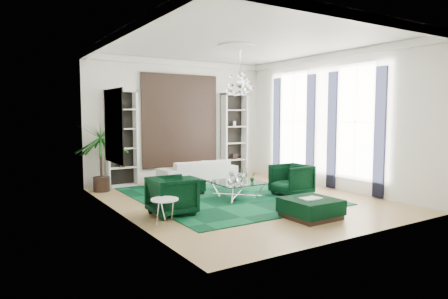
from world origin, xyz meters
TOP-DOWN VIEW (x-y plane):
  - floor at (0.00, 0.00)m, footprint 6.00×7.00m
  - ceiling at (0.00, 0.00)m, footprint 6.00×7.00m
  - wall_back at (0.00, 3.51)m, footprint 6.00×0.02m
  - wall_front at (0.00, -3.51)m, footprint 6.00×0.02m
  - wall_left at (-3.01, 0.00)m, footprint 0.02×7.00m
  - wall_right at (3.01, 0.00)m, footprint 0.02×7.00m
  - crown_molding at (0.00, 0.00)m, footprint 6.00×7.00m
  - ceiling_medallion at (0.00, 0.30)m, footprint 0.90×0.90m
  - tapestry at (0.00, 3.46)m, footprint 2.50×0.06m
  - shelving_left at (-1.95, 3.31)m, footprint 0.90×0.38m
  - shelving_right at (1.95, 3.31)m, footprint 0.90×0.38m
  - painting at (-2.97, 0.60)m, footprint 0.04×1.30m
  - window_near at (2.99, -0.90)m, footprint 0.03×1.10m
  - curtain_near_a at (2.96, -1.68)m, footprint 0.07×0.30m
  - curtain_near_b at (2.96, -0.12)m, footprint 0.07×0.30m
  - window_far at (2.99, 1.50)m, footprint 0.03×1.10m
  - curtain_far_a at (2.96, 0.72)m, footprint 0.07×0.30m
  - curtain_far_b at (2.96, 2.28)m, footprint 0.07×0.30m
  - rug at (-0.15, 0.61)m, footprint 4.20×5.00m
  - sofa at (0.25, 2.77)m, footprint 2.39×0.94m
  - armchair_left at (-2.10, -0.43)m, footprint 0.89×0.87m
  - armchair_right at (1.39, -0.22)m, footprint 0.89×0.87m
  - coffee_table at (0.01, 0.26)m, footprint 1.20×1.20m
  - ottoman_side at (-0.93, 1.44)m, footprint 0.90×0.90m
  - ottoman_front at (0.17, -2.17)m, footprint 1.00×1.00m
  - book at (0.17, -2.17)m, footprint 0.42×0.28m
  - side_table at (-2.55, -1.08)m, footprint 0.52×0.52m
  - palm at (-2.65, 2.93)m, footprint 1.50×1.50m
  - chandelier at (0.13, 0.31)m, footprint 0.80×0.80m
  - table_plant at (0.31, 0.01)m, footprint 0.13×0.11m

SIDE VIEW (x-z plane):
  - floor at x=0.00m, z-range -0.02..0.00m
  - rug at x=-0.15m, z-range 0.00..0.02m
  - ottoman_side at x=-0.93m, z-range 0.00..0.40m
  - ottoman_front at x=0.17m, z-range 0.00..0.40m
  - coffee_table at x=0.01m, z-range 0.00..0.41m
  - side_table at x=-2.55m, z-range 0.00..0.50m
  - sofa at x=0.25m, z-range 0.00..0.70m
  - armchair_left at x=-2.10m, z-range 0.00..0.81m
  - armchair_right at x=1.39m, z-range 0.00..0.81m
  - book at x=0.17m, z-range 0.40..0.43m
  - table_plant at x=0.31m, z-range 0.41..0.65m
  - palm at x=-2.65m, z-range 0.00..2.40m
  - shelving_left at x=-1.95m, z-range 0.00..2.80m
  - shelving_right at x=1.95m, z-range 0.00..2.80m
  - curtain_near_a at x=2.96m, z-range 0.02..3.27m
  - curtain_near_b at x=2.96m, z-range 0.02..3.27m
  - curtain_far_a at x=2.96m, z-range 0.02..3.27m
  - curtain_far_b at x=2.96m, z-range 0.02..3.27m
  - painting at x=-2.97m, z-range 1.05..2.65m
  - wall_back at x=0.00m, z-range 0.00..3.80m
  - wall_front at x=0.00m, z-range 0.00..3.80m
  - wall_left at x=-3.01m, z-range 0.00..3.80m
  - wall_right at x=3.01m, z-range 0.00..3.80m
  - tapestry at x=0.00m, z-range 0.50..3.30m
  - window_near at x=2.99m, z-range 0.45..3.35m
  - window_far at x=2.99m, z-range 0.45..3.35m
  - chandelier at x=0.13m, z-range 2.49..3.21m
  - crown_molding at x=0.00m, z-range 3.61..3.79m
  - ceiling_medallion at x=0.00m, z-range 3.75..3.79m
  - ceiling at x=0.00m, z-range 3.80..3.82m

